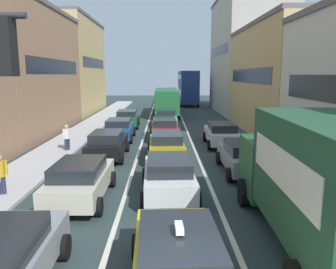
{
  "coord_description": "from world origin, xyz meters",
  "views": [
    {
      "loc": [
        -0.21,
        -4.55,
        4.56
      ],
      "look_at": [
        0.0,
        12.0,
        1.6
      ],
      "focal_mm": 35.98,
      "sensor_mm": 36.0,
      "label": 1
    }
  ],
  "objects_px": {
    "coupe_centre_lane_fourth": "(164,128)",
    "sedan_centre_lane_fifth": "(165,117)",
    "bus_far_queue_secondary": "(188,86)",
    "bus_mid_queue_primary": "(166,100)",
    "pedestrian_near_kerb": "(67,137)",
    "taxi_centre_lane_front": "(178,261)",
    "sedan_left_lane_fourth": "(119,129)",
    "sedan_left_lane_fifth": "(127,118)",
    "wagon_left_lane_second": "(80,179)",
    "sedan_centre_lane_second": "(168,175)",
    "sedan_right_lane_behind_truck": "(244,156)",
    "hatchback_centre_lane_third": "(166,145)",
    "pedestrian_mid_sidewalk": "(0,173)",
    "sedan_left_lane_third": "(107,144)",
    "removalist_box_truck": "(316,177)",
    "wagon_right_lane_far": "(221,134)"
  },
  "relations": [
    {
      "from": "sedan_left_lane_fifth",
      "to": "pedestrian_near_kerb",
      "type": "distance_m",
      "value": 10.02
    },
    {
      "from": "sedan_centre_lane_second",
      "to": "coupe_centre_lane_fourth",
      "type": "bearing_deg",
      "value": -1.51
    },
    {
      "from": "removalist_box_truck",
      "to": "sedan_left_lane_fifth",
      "type": "relative_size",
      "value": 1.78
    },
    {
      "from": "sedan_left_lane_fourth",
      "to": "bus_mid_queue_primary",
      "type": "height_order",
      "value": "bus_mid_queue_primary"
    },
    {
      "from": "removalist_box_truck",
      "to": "taxi_centre_lane_front",
      "type": "height_order",
      "value": "removalist_box_truck"
    },
    {
      "from": "taxi_centre_lane_front",
      "to": "sedan_left_lane_fourth",
      "type": "bearing_deg",
      "value": 9.11
    },
    {
      "from": "sedan_right_lane_behind_truck",
      "to": "sedan_left_lane_fourth",
      "type": "bearing_deg",
      "value": 40.26
    },
    {
      "from": "sedan_centre_lane_fifth",
      "to": "pedestrian_mid_sidewalk",
      "type": "xyz_separation_m",
      "value": [
        -6.22,
        -17.64,
        0.15
      ]
    },
    {
      "from": "taxi_centre_lane_front",
      "to": "removalist_box_truck",
      "type": "bearing_deg",
      "value": -64.07
    },
    {
      "from": "coupe_centre_lane_fourth",
      "to": "bus_mid_queue_primary",
      "type": "height_order",
      "value": "bus_mid_queue_primary"
    },
    {
      "from": "sedan_left_lane_fourth",
      "to": "sedan_centre_lane_fifth",
      "type": "xyz_separation_m",
      "value": [
        3.29,
        6.33,
        0.0
      ]
    },
    {
      "from": "sedan_centre_lane_fifth",
      "to": "bus_far_queue_secondary",
      "type": "distance_m",
      "value": 21.82
    },
    {
      "from": "sedan_right_lane_behind_truck",
      "to": "pedestrian_near_kerb",
      "type": "height_order",
      "value": "pedestrian_near_kerb"
    },
    {
      "from": "taxi_centre_lane_front",
      "to": "sedan_centre_lane_second",
      "type": "height_order",
      "value": "taxi_centre_lane_front"
    },
    {
      "from": "coupe_centre_lane_fourth",
      "to": "wagon_left_lane_second",
      "type": "bearing_deg",
      "value": 163.79
    },
    {
      "from": "coupe_centre_lane_fourth",
      "to": "sedan_centre_lane_fifth",
      "type": "relative_size",
      "value": 0.99
    },
    {
      "from": "pedestrian_near_kerb",
      "to": "sedan_left_lane_fourth",
      "type": "bearing_deg",
      "value": -87.03
    },
    {
      "from": "taxi_centre_lane_front",
      "to": "bus_far_queue_secondary",
      "type": "xyz_separation_m",
      "value": [
        3.35,
        44.86,
        2.03
      ]
    },
    {
      "from": "sedan_left_lane_fifth",
      "to": "bus_mid_queue_primary",
      "type": "distance_m",
      "value": 9.65
    },
    {
      "from": "sedan_left_lane_fifth",
      "to": "bus_mid_queue_primary",
      "type": "relative_size",
      "value": 0.41
    },
    {
      "from": "taxi_centre_lane_front",
      "to": "sedan_left_lane_third",
      "type": "bearing_deg",
      "value": 13.73
    },
    {
      "from": "removalist_box_truck",
      "to": "bus_far_queue_secondary",
      "type": "relative_size",
      "value": 0.74
    },
    {
      "from": "wagon_right_lane_far",
      "to": "bus_far_queue_secondary",
      "type": "height_order",
      "value": "bus_far_queue_secondary"
    },
    {
      "from": "taxi_centre_lane_front",
      "to": "wagon_left_lane_second",
      "type": "bearing_deg",
      "value": 29.07
    },
    {
      "from": "bus_mid_queue_primary",
      "to": "pedestrian_near_kerb",
      "type": "relative_size",
      "value": 6.34
    },
    {
      "from": "removalist_box_truck",
      "to": "taxi_centre_lane_front",
      "type": "relative_size",
      "value": 1.78
    },
    {
      "from": "hatchback_centre_lane_third",
      "to": "sedan_right_lane_behind_truck",
      "type": "height_order",
      "value": "same"
    },
    {
      "from": "removalist_box_truck",
      "to": "coupe_centre_lane_fourth",
      "type": "distance_m",
      "value": 15.93
    },
    {
      "from": "pedestrian_near_kerb",
      "to": "sedan_right_lane_behind_truck",
      "type": "bearing_deg",
      "value": -167.39
    },
    {
      "from": "coupe_centre_lane_fourth",
      "to": "removalist_box_truck",
      "type": "bearing_deg",
      "value": -167.55
    },
    {
      "from": "hatchback_centre_lane_third",
      "to": "bus_mid_queue_primary",
      "type": "height_order",
      "value": "bus_mid_queue_primary"
    },
    {
      "from": "sedan_centre_lane_fifth",
      "to": "pedestrian_mid_sidewalk",
      "type": "distance_m",
      "value": 18.7
    },
    {
      "from": "hatchback_centre_lane_third",
      "to": "sedan_left_lane_third",
      "type": "relative_size",
      "value": 1.01
    },
    {
      "from": "taxi_centre_lane_front",
      "to": "hatchback_centre_lane_third",
      "type": "relative_size",
      "value": 1.0
    },
    {
      "from": "sedan_right_lane_behind_truck",
      "to": "pedestrian_mid_sidewalk",
      "type": "xyz_separation_m",
      "value": [
        -9.82,
        -3.16,
        0.15
      ]
    },
    {
      "from": "wagon_right_lane_far",
      "to": "coupe_centre_lane_fourth",
      "type": "bearing_deg",
      "value": 59.21
    },
    {
      "from": "bus_mid_queue_primary",
      "to": "pedestrian_near_kerb",
      "type": "xyz_separation_m",
      "value": [
        -6.04,
        -18.63,
        -0.81
      ]
    },
    {
      "from": "sedan_left_lane_fifth",
      "to": "pedestrian_near_kerb",
      "type": "xyz_separation_m",
      "value": [
        -2.52,
        -9.7,
        0.15
      ]
    },
    {
      "from": "bus_mid_queue_primary",
      "to": "wagon_right_lane_far",
      "type": "bearing_deg",
      "value": -169.04
    },
    {
      "from": "pedestrian_near_kerb",
      "to": "sedan_centre_lane_second",
      "type": "bearing_deg",
      "value": 166.34
    },
    {
      "from": "hatchback_centre_lane_third",
      "to": "pedestrian_mid_sidewalk",
      "type": "distance_m",
      "value": 8.48
    },
    {
      "from": "bus_far_queue_secondary",
      "to": "pedestrian_mid_sidewalk",
      "type": "relative_size",
      "value": 6.33
    },
    {
      "from": "sedan_left_lane_fourth",
      "to": "sedan_right_lane_behind_truck",
      "type": "distance_m",
      "value": 10.67
    },
    {
      "from": "sedan_centre_lane_fifth",
      "to": "sedan_centre_lane_second",
      "type": "bearing_deg",
      "value": 177.25
    },
    {
      "from": "sedan_left_lane_fifth",
      "to": "pedestrian_near_kerb",
      "type": "relative_size",
      "value": 2.63
    },
    {
      "from": "sedan_centre_lane_fifth",
      "to": "wagon_right_lane_far",
      "type": "distance_m",
      "value": 9.1
    },
    {
      "from": "taxi_centre_lane_front",
      "to": "pedestrian_near_kerb",
      "type": "relative_size",
      "value": 2.63
    },
    {
      "from": "sedan_left_lane_fourth",
      "to": "pedestrian_mid_sidewalk",
      "type": "height_order",
      "value": "pedestrian_mid_sidewalk"
    },
    {
      "from": "sedan_left_lane_fourth",
      "to": "hatchback_centre_lane_third",
      "type": "bearing_deg",
      "value": -150.37
    },
    {
      "from": "sedan_left_lane_fifth",
      "to": "sedan_right_lane_behind_truck",
      "type": "bearing_deg",
      "value": -155.64
    }
  ]
}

